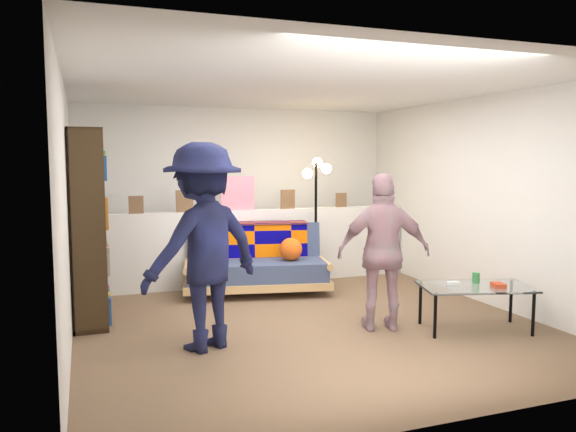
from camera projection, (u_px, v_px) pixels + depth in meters
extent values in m
plane|color=brown|center=(301.00, 319.00, 5.89)|extent=(5.00, 5.00, 0.00)
cube|color=silver|center=(238.00, 192.00, 8.11)|extent=(4.50, 0.10, 2.40)
cube|color=silver|center=(67.00, 212.00, 5.01)|extent=(0.10, 5.00, 2.40)
cube|color=silver|center=(481.00, 200.00, 6.54)|extent=(0.10, 5.00, 2.40)
cube|color=white|center=(302.00, 87.00, 5.65)|extent=(4.50, 5.00, 0.10)
cube|color=silver|center=(252.00, 247.00, 7.53)|extent=(4.45, 0.15, 1.00)
cube|color=brown|center=(136.00, 205.00, 6.93)|extent=(0.18, 0.02, 0.22)
cube|color=brown|center=(185.00, 201.00, 7.14)|extent=(0.22, 0.02, 0.28)
cube|color=white|center=(238.00, 193.00, 7.37)|extent=(0.45, 0.02, 0.45)
cube|color=brown|center=(288.00, 199.00, 7.62)|extent=(0.20, 0.02, 0.26)
cube|color=brown|center=(341.00, 200.00, 7.89)|extent=(0.16, 0.02, 0.20)
cube|color=tan|center=(257.00, 282.00, 7.00)|extent=(1.92, 1.14, 0.09)
cube|color=#384666|center=(257.00, 270.00, 6.94)|extent=(1.80, 0.98, 0.23)
cube|color=#384666|center=(254.00, 243.00, 7.26)|extent=(1.71, 0.55, 0.54)
cylinder|color=tan|center=(187.00, 266.00, 6.85)|extent=(0.24, 0.80, 0.08)
cylinder|color=tan|center=(323.00, 262.00, 7.11)|extent=(0.24, 0.80, 0.08)
cube|color=#070573|center=(255.00, 244.00, 7.18)|extent=(1.36, 0.36, 0.49)
cube|color=#070573|center=(254.00, 223.00, 7.28)|extent=(1.39, 0.50, 0.03)
sphere|color=#EB5014|center=(291.00, 249.00, 6.98)|extent=(0.28, 0.28, 0.28)
cube|color=black|center=(71.00, 227.00, 5.67)|extent=(0.02, 0.98, 1.97)
cube|color=black|center=(88.00, 233.00, 5.27)|extent=(0.33, 0.02, 1.97)
cube|color=black|center=(87.00, 222.00, 6.17)|extent=(0.33, 0.02, 1.97)
cube|color=black|center=(84.00, 130.00, 5.62)|extent=(0.33, 0.98, 0.02)
cube|color=black|center=(91.00, 319.00, 5.82)|extent=(0.33, 0.98, 0.04)
cube|color=black|center=(89.00, 271.00, 5.77)|extent=(0.33, 0.94, 0.02)
cube|color=black|center=(87.00, 227.00, 5.72)|extent=(0.33, 0.94, 0.02)
cube|color=black|center=(86.00, 182.00, 5.67)|extent=(0.33, 0.94, 0.02)
cube|color=#B93225|center=(92.00, 300.00, 5.80)|extent=(0.24, 0.92, 0.33)
cube|color=blue|center=(91.00, 254.00, 5.76)|extent=(0.24, 0.92, 0.31)
cube|color=gold|center=(89.00, 210.00, 5.71)|extent=(0.24, 0.92, 0.33)
cube|color=#328A52|center=(87.00, 164.00, 5.66)|extent=(0.24, 0.92, 0.31)
cylinder|color=black|center=(435.00, 316.00, 5.24)|extent=(0.04, 0.04, 0.42)
cylinder|color=black|center=(533.00, 314.00, 5.30)|extent=(0.04, 0.04, 0.42)
cylinder|color=black|center=(420.00, 304.00, 5.70)|extent=(0.04, 0.04, 0.42)
cylinder|color=black|center=(511.00, 302.00, 5.76)|extent=(0.04, 0.04, 0.42)
cube|color=silver|center=(476.00, 287.00, 5.48)|extent=(1.17, 0.85, 0.02)
cube|color=silver|center=(453.00, 283.00, 5.51)|extent=(0.14, 0.09, 0.03)
cube|color=#CB4223|center=(498.00, 285.00, 5.40)|extent=(0.14, 0.17, 0.04)
cylinder|color=#398A45|center=(476.00, 278.00, 5.60)|extent=(0.09, 0.09, 0.11)
cylinder|color=black|center=(315.00, 282.00, 7.61)|extent=(0.30, 0.30, 0.03)
cylinder|color=black|center=(316.00, 223.00, 7.53)|extent=(0.04, 0.04, 1.63)
sphere|color=#FFC672|center=(307.00, 173.00, 7.51)|extent=(0.13, 0.13, 0.13)
sphere|color=#FFC672|center=(326.00, 169.00, 7.43)|extent=(0.13, 0.13, 0.13)
sphere|color=#FFC672|center=(317.00, 163.00, 7.56)|extent=(0.13, 0.13, 0.13)
imported|color=black|center=(203.00, 247.00, 4.91)|extent=(1.35, 1.10, 1.82)
imported|color=pink|center=(384.00, 252.00, 5.46)|extent=(0.97, 0.64, 1.54)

